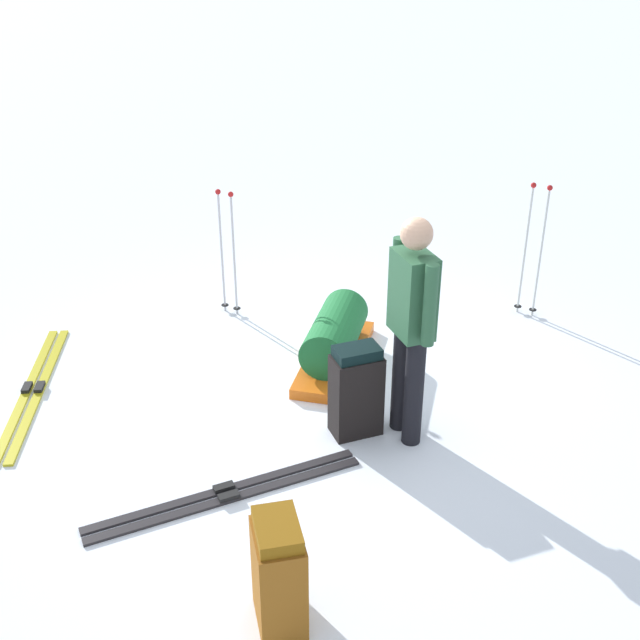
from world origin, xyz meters
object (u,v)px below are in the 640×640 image
Objects in this scene: ski_pair_far at (226,494)px; backpack_bright at (279,575)px; skier_standing at (411,320)px; ski_pair_near at (34,389)px; ski_poles_planted_far at (534,244)px; backpack_large_dark at (356,391)px; ski_poles_planted_near at (227,247)px; gear_sled at (335,340)px.

ski_pair_far is 2.67× the size of backpack_bright.
skier_standing is 2.44× the size of backpack_bright.
ski_pair_near is 1.27× the size of ski_poles_planted_far.
backpack_large_dark is 2.27m from ski_poles_planted_near.
backpack_bright is at bearing 110.39° from skier_standing.
skier_standing reaches higher than ski_poles_planted_far.
ski_pair_near is 0.88× the size of ski_pair_far.
gear_sled is at bearing -123.24° from ski_pair_near.
backpack_large_dark reaches higher than gear_sled.
skier_standing is 1.39× the size of ski_poles_planted_near.
ski_poles_planted_far is (-1.97, -4.04, 0.71)m from ski_pair_near.
ski_poles_planted_near is at bearing 2.59° from gear_sled.
gear_sled is at bearing 72.88° from ski_poles_planted_far.
backpack_bright is 0.57× the size of ski_poles_planted_near.
ski_poles_planted_far is at bearing -74.29° from backpack_bright.
backpack_bright is 4.29m from ski_poles_planted_far.
backpack_bright is (-0.94, 1.56, -0.01)m from backpack_large_dark.
skier_standing is 1.04× the size of ski_pair_near.
backpack_bright is at bearing 146.18° from ski_poles_planted_near.
ski_pair_far is at bearing 92.01° from ski_poles_planted_far.
ski_pair_near is at bearing 64.06° from ski_poles_planted_far.
ski_pair_far is 1.52× the size of ski_poles_planted_near.
skier_standing is 1.28× the size of gear_sled.
backpack_large_dark is at bearing -58.88° from backpack_bright.
ski_pair_near is 2.12m from ski_pair_far.
backpack_bright is at bearing 178.58° from ski_pair_near.
backpack_bright is at bearing 121.12° from backpack_large_dark.
ski_pair_far is (0.35, 1.39, -0.94)m from skier_standing.
skier_standing reaches higher than ski_pair_near.
ski_poles_planted_near reaches higher than backpack_bright.
gear_sled is at bearing -67.02° from ski_pair_far.
gear_sled is (1.09, -0.34, -0.73)m from skier_standing.
ski_poles_planted_near is 2.82m from ski_poles_planted_far.
ski_poles_planted_far is at bearing -85.22° from backpack_large_dark.
ski_poles_planted_near is 0.95× the size of ski_poles_planted_far.
skier_standing reaches higher than ski_pair_far.
gear_sled is at bearing -17.34° from skier_standing.
ski_pair_near is 2.12m from ski_poles_planted_near.
ski_poles_planted_near reaches higher than ski_pair_far.
skier_standing is at bearing 101.87° from ski_poles_planted_far.
backpack_bright is 2.79m from gear_sled.
ski_poles_planted_near is at bearing -38.59° from ski_pair_far.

